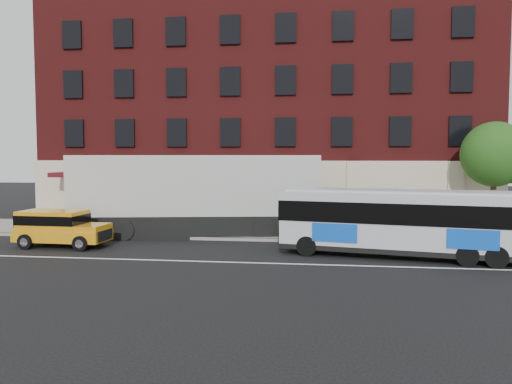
# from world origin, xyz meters

# --- Properties ---
(ground) EXTENTS (120.00, 120.00, 0.00)m
(ground) POSITION_xyz_m (0.00, 0.00, 0.00)
(ground) COLOR black
(ground) RESTS_ON ground
(sidewalk) EXTENTS (60.00, 6.00, 0.15)m
(sidewalk) POSITION_xyz_m (0.00, 9.00, 0.07)
(sidewalk) COLOR #9A968C
(sidewalk) RESTS_ON ground
(kerb) EXTENTS (60.00, 0.25, 0.15)m
(kerb) POSITION_xyz_m (0.00, 6.00, 0.07)
(kerb) COLOR #9A968C
(kerb) RESTS_ON ground
(lane_line) EXTENTS (60.00, 0.12, 0.01)m
(lane_line) POSITION_xyz_m (0.00, 0.50, 0.01)
(lane_line) COLOR white
(lane_line) RESTS_ON ground
(building) EXTENTS (30.00, 12.10, 15.00)m
(building) POSITION_xyz_m (-0.01, 16.92, 7.58)
(building) COLOR #571414
(building) RESTS_ON sidewalk
(sign_pole) EXTENTS (0.30, 0.20, 2.50)m
(sign_pole) POSITION_xyz_m (-8.50, 6.15, 1.45)
(sign_pole) COLOR slate
(sign_pole) RESTS_ON ground
(street_tree) EXTENTS (3.60, 3.60, 6.20)m
(street_tree) POSITION_xyz_m (13.54, 9.48, 4.41)
(street_tree) COLOR #35291A
(street_tree) RESTS_ON sidewalk
(city_bus) EXTENTS (11.07, 4.43, 2.97)m
(city_bus) POSITION_xyz_m (7.72, 2.48, 1.64)
(city_bus) COLOR #B7BAC4
(city_bus) RESTS_ON ground
(yellow_suv) EXTENTS (4.72, 2.20, 1.79)m
(yellow_suv) POSITION_xyz_m (-8.65, 2.99, 1.02)
(yellow_suv) COLOR orange
(yellow_suv) RESTS_ON ground
(shipping_container) EXTENTS (13.74, 5.04, 4.49)m
(shipping_container) POSITION_xyz_m (-2.84, 7.24, 2.22)
(shipping_container) COLOR black
(shipping_container) RESTS_ON ground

